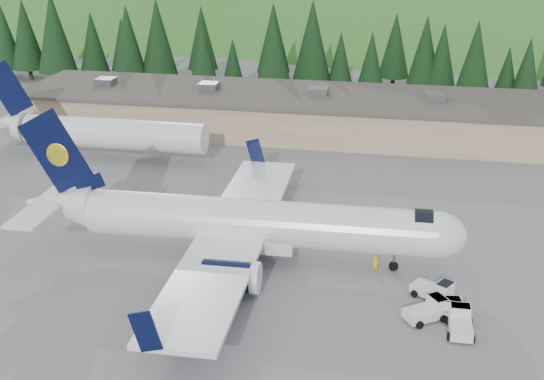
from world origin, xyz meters
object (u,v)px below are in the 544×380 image
Objects in this scene: baggage_tug_a at (429,310)px; terminal_building at (281,111)px; baggage_tug_d at (448,304)px; ramp_worker at (375,264)px; baggage_tug_c at (460,322)px; baggage_tug_b at (436,290)px; airliner at (245,223)px; second_airliner at (92,132)px.

terminal_building reaches higher than baggage_tug_a.
terminal_building reaches higher than baggage_tug_d.
baggage_tug_a reaches higher than ramp_worker.
baggage_tug_b is at bearing 20.16° from baggage_tug_c.
baggage_tug_c reaches higher than baggage_tug_d.
baggage_tug_a is at bearing 60.32° from baggage_tug_c.
airliner is at bearing -119.55° from baggage_tug_d.
terminal_building is at bearing 78.10° from baggage_tug_a.
ramp_worker is at bearing 176.37° from baggage_tug_b.
second_airliner reaches higher than terminal_building.
airliner is 11.13m from ramp_worker.
baggage_tug_b is (15.52, -3.62, -2.58)m from airliner.
airliner is at bearing 64.99° from baggage_tug_c.
airliner reaches higher than baggage_tug_c.
baggage_tug_b is at bearing -33.09° from second_airliner.
baggage_tug_d is 7.46m from ramp_worker.
second_airliner is at bearing -141.22° from terminal_building.
baggage_tug_a reaches higher than baggage_tug_d.
baggage_tug_b is (0.56, 2.91, 0.00)m from baggage_tug_a.
baggage_tug_a is at bearing -70.38° from baggage_tug_b.
baggage_tug_c is at bearing -38.54° from baggage_tug_b.
baggage_tug_b is 0.05× the size of terminal_building.
terminal_building is (-18.88, 44.56, 1.90)m from baggage_tug_a.
baggage_tug_d is (40.20, -27.48, -2.62)m from second_airliner.
baggage_tug_c is 50.37m from terminal_building.
second_airliner is 48.76m from baggage_tug_d.
baggage_tug_d is at bearing -64.99° from terminal_building.
baggage_tug_d is (16.37, -5.45, -2.60)m from airliner.
baggage_tug_b reaches higher than ramp_worker.
airliner is 11.00× the size of baggage_tug_b.
baggage_tug_a is 0.99× the size of baggage_tug_b.
terminal_building is (-19.44, 41.65, 1.90)m from baggage_tug_b.
baggage_tug_c is at bearing -36.01° from second_airliner.
airliner is at bearing -42.75° from second_airliner.
ramp_worker is (-5.53, 5.01, 0.09)m from baggage_tug_d.
ramp_worker is (34.67, -22.46, -2.53)m from second_airliner.
baggage_tug_b reaches higher than baggage_tug_a.
second_airliner reaches higher than ramp_worker.
baggage_tug_a is 2.97m from baggage_tug_b.
baggage_tug_b reaches higher than baggage_tug_d.
ramp_worker is (14.76, -38.46, -1.83)m from terminal_building.
baggage_tug_a is at bearing -36.36° from second_airliner.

